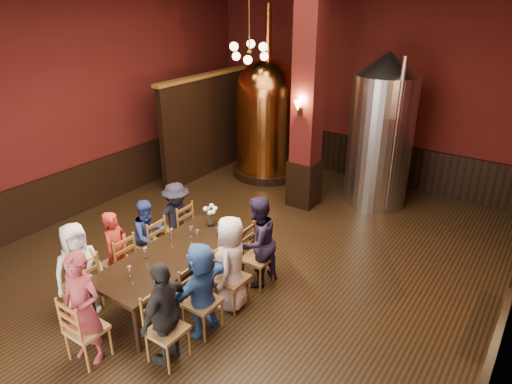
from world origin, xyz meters
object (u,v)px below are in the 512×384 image
Objects in this scene: person_1 at (117,251)px; person_2 at (149,235)px; copper_kettle at (268,117)px; dining_table at (172,257)px; steel_vessel at (381,131)px; rose_vase at (210,212)px; person_0 at (79,269)px.

person_2 is (-0.01, 0.66, -0.03)m from person_1.
dining_table is at bearing -72.05° from copper_kettle.
steel_vessel is 4.26m from rose_vase.
person_2 is 5.21m from steel_vessel.
steel_vessel reaches higher than person_1.
person_1 is 3.51× the size of rose_vase.
dining_table is 1.82× the size of person_1.
person_2 is 1.08m from rose_vase.
steel_vessel reaches higher than dining_table.
person_0 is 6.41m from steel_vessel.
copper_kettle is 2.84m from steel_vessel.
dining_table is 0.60× the size of copper_kettle.
steel_vessel is at bearing -4.09° from person_0.
steel_vessel is at bearing -38.40° from person_1.
dining_table is 1.91× the size of person_2.
copper_kettle is (-1.62, 5.00, 0.78)m from dining_table.
person_0 reaches higher than person_1.
dining_table is 0.91m from person_2.
person_1 is at bearing -119.35° from rose_vase.
rose_vase is at bearing -46.61° from person_1.
person_1 is at bearing 15.27° from person_0.
steel_vessel is 8.50× the size of rose_vase.
person_1 is 0.41× the size of steel_vessel.
copper_kettle is at bearing 110.85° from rose_vase.
person_1 is (-0.01, 0.67, -0.05)m from person_0.
person_1 is 0.66m from person_2.
steel_vessel reaches higher than rose_vase.
person_0 is 3.77× the size of rose_vase.
copper_kettle is at bearing -179.87° from steel_vessel.
person_2 is 4.81m from copper_kettle.
copper_kettle is 10.67× the size of rose_vase.
person_0 is at bearing -108.92° from steel_vessel.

